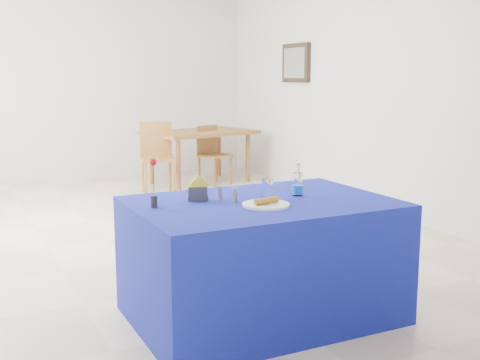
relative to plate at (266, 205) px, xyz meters
name	(u,v)px	position (x,y,z in m)	size (l,w,h in m)	color
floor	(164,233)	(0.17, 2.40, -0.77)	(7.00, 7.00, 0.00)	beige
room_shell	(160,52)	(0.17, 2.40, 0.98)	(7.00, 7.00, 7.00)	silver
picture_frame	(296,63)	(2.64, 4.00, 0.93)	(0.06, 0.64, 0.52)	black
picture_art	(294,63)	(2.61, 4.00, 0.93)	(0.02, 0.52, 0.40)	#998C66
plate	(266,205)	(0.00, 0.00, 0.00)	(0.29, 0.29, 0.01)	white
drinking_glass	(267,189)	(0.11, 0.17, 0.06)	(0.07, 0.07, 0.13)	white
salt_shaker	(219,193)	(-0.17, 0.30, 0.04)	(0.03, 0.03, 0.09)	gray
pepper_shaker	(235,195)	(-0.11, 0.20, 0.04)	(0.03, 0.03, 0.09)	slate
blue_table	(262,259)	(0.05, 0.15, -0.39)	(1.60, 1.10, 0.76)	navy
water_bottle	(297,185)	(0.34, 0.19, 0.06)	(0.07, 0.07, 0.21)	white
napkin_holder	(198,193)	(-0.31, 0.33, 0.04)	(0.15, 0.09, 0.16)	#343439
rose_vase	(154,185)	(-0.61, 0.26, 0.13)	(0.04, 0.04, 0.29)	#232227
oak_table	(200,136)	(1.58, 4.86, -0.09)	(1.66, 1.26, 0.76)	brown
chair_bg_left	(157,152)	(0.78, 4.41, -0.23)	(0.50, 0.50, 0.94)	#99652C
chair_bg_right	(212,150)	(1.70, 4.72, -0.29)	(0.47, 0.47, 0.83)	#99652C
banana_pieces	(267,201)	(0.00, -0.01, 0.03)	(0.17, 0.07, 0.04)	gold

